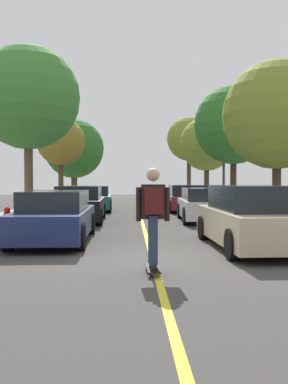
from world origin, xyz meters
TOP-DOWN VIEW (x-y plane):
  - ground at (0.00, 0.00)m, footprint 80.00×80.00m
  - center_line at (0.00, 4.00)m, footprint 0.12×39.20m
  - parked_car_left_nearest at (-2.42, 2.62)m, footprint 1.88×4.51m
  - parked_car_left_near at (-2.42, 8.10)m, footprint 1.97×4.60m
  - parked_car_left_far at (-2.42, 13.93)m, footprint 2.07×4.08m
  - parked_car_right_nearest at (2.42, 1.28)m, footprint 2.04×4.49m
  - parked_car_right_near at (2.41, 7.92)m, footprint 2.00×4.17m
  - parked_car_right_far at (2.42, 13.45)m, footprint 2.00×4.22m
  - street_tree_left_nearest at (-4.60, 9.10)m, footprint 4.21×4.21m
  - street_tree_left_near at (-4.60, 17.34)m, footprint 2.86×2.86m
  - street_tree_left_far at (-4.60, 23.51)m, footprint 4.37×4.37m
  - street_tree_right_nearest at (4.60, 6.08)m, footprint 3.75×3.75m
  - street_tree_right_near at (4.60, 12.41)m, footprint 3.86×3.86m
  - street_tree_right_far at (4.60, 19.91)m, footprint 3.56×3.56m
  - street_tree_right_farthest at (4.60, 28.62)m, footprint 3.80×3.80m
  - fire_hydrant at (-3.92, 3.53)m, footprint 0.20×0.20m
  - streetlamp at (4.17, 12.61)m, footprint 0.36×0.24m
  - skateboard at (-0.07, -1.38)m, footprint 0.24×0.84m
  - skateboarder at (-0.06, -1.42)m, footprint 0.58×0.70m

SIDE VIEW (x-z plane):
  - ground at x=0.00m, z-range 0.00..0.00m
  - center_line at x=0.00m, z-range 0.00..0.01m
  - skateboard at x=-0.07m, z-range 0.04..0.14m
  - fire_hydrant at x=-3.92m, z-range 0.14..0.84m
  - parked_car_left_far at x=-2.42m, z-range -0.01..1.28m
  - parked_car_left_nearest at x=-2.42m, z-range -0.01..1.31m
  - parked_car_right_near at x=2.41m, z-range 0.00..1.30m
  - parked_car_right_far at x=2.42m, z-range -0.01..1.34m
  - parked_car_left_near at x=-2.42m, z-range -0.01..1.37m
  - parked_car_right_nearest at x=2.42m, z-range -0.03..1.45m
  - skateboarder at x=-0.06m, z-range 0.22..1.93m
  - streetlamp at x=4.17m, z-range 0.55..6.34m
  - street_tree_right_nearest at x=4.60m, z-range 1.05..6.64m
  - street_tree_left_near at x=-4.60m, z-range 1.28..6.49m
  - street_tree_left_far at x=-4.60m, z-range 0.93..6.91m
  - street_tree_right_far at x=4.60m, z-range 1.16..6.81m
  - street_tree_right_near at x=4.60m, z-range 1.25..7.34m
  - street_tree_left_nearest at x=-4.60m, z-range 1.48..8.39m
  - street_tree_right_farthest at x=4.60m, z-range 1.68..8.62m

